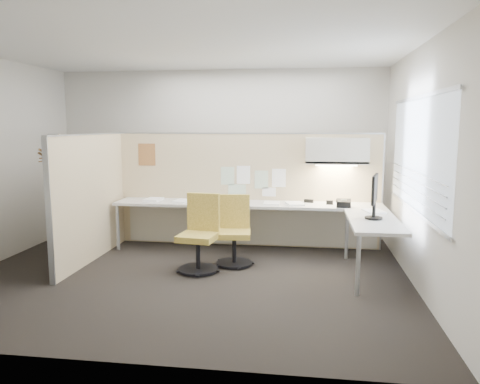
# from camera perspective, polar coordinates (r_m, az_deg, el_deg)

# --- Properties ---
(floor) EXTENTS (5.50, 4.50, 0.01)m
(floor) POSITION_cam_1_polar(r_m,az_deg,el_deg) (6.07, -6.34, -10.02)
(floor) COLOR black
(floor) RESTS_ON ground
(ceiling) EXTENTS (5.50, 4.50, 0.01)m
(ceiling) POSITION_cam_1_polar(r_m,az_deg,el_deg) (5.84, -6.79, 17.17)
(ceiling) COLOR white
(ceiling) RESTS_ON wall_back
(wall_back) EXTENTS (5.50, 0.02, 2.80)m
(wall_back) POSITION_cam_1_polar(r_m,az_deg,el_deg) (7.98, -2.50, 4.67)
(wall_back) COLOR beige
(wall_back) RESTS_ON ground
(wall_front) EXTENTS (5.50, 0.02, 2.80)m
(wall_front) POSITION_cam_1_polar(r_m,az_deg,el_deg) (3.67, -15.39, 0.29)
(wall_front) COLOR beige
(wall_front) RESTS_ON ground
(wall_right) EXTENTS (0.02, 4.50, 2.80)m
(wall_right) POSITION_cam_1_polar(r_m,az_deg,el_deg) (5.75, 21.03, 2.79)
(wall_right) COLOR beige
(wall_right) RESTS_ON ground
(window_pane) EXTENTS (0.01, 2.80, 1.30)m
(window_pane) POSITION_cam_1_polar(r_m,az_deg,el_deg) (5.74, 20.87, 4.29)
(window_pane) COLOR #ACB8C8
(window_pane) RESTS_ON wall_right
(partition_back) EXTENTS (4.10, 0.06, 1.75)m
(partition_back) POSITION_cam_1_polar(r_m,az_deg,el_deg) (7.31, 0.84, 0.22)
(partition_back) COLOR #CBB88C
(partition_back) RESTS_ON floor
(partition_left) EXTENTS (0.06, 2.20, 1.75)m
(partition_left) POSITION_cam_1_polar(r_m,az_deg,el_deg) (6.84, -17.67, -0.72)
(partition_left) COLOR #CBB88C
(partition_left) RESTS_ON floor
(desk) EXTENTS (4.00, 2.07, 0.73)m
(desk) POSITION_cam_1_polar(r_m,az_deg,el_deg) (6.85, 3.50, -2.64)
(desk) COLOR beige
(desk) RESTS_ON floor
(overhead_bin) EXTENTS (0.90, 0.36, 0.38)m
(overhead_bin) POSITION_cam_1_polar(r_m,az_deg,el_deg) (7.00, 11.71, 4.92)
(overhead_bin) COLOR beige
(overhead_bin) RESTS_ON partition_back
(task_light_strip) EXTENTS (0.60, 0.06, 0.02)m
(task_light_strip) POSITION_cam_1_polar(r_m,az_deg,el_deg) (7.01, 11.66, 3.21)
(task_light_strip) COLOR #FFEABF
(task_light_strip) RESTS_ON overhead_bin
(pinned_papers) EXTENTS (1.01, 0.00, 0.47)m
(pinned_papers) POSITION_cam_1_polar(r_m,az_deg,el_deg) (7.25, 1.43, 1.41)
(pinned_papers) COLOR #8CBF8C
(pinned_papers) RESTS_ON partition_back
(poster) EXTENTS (0.28, 0.00, 0.35)m
(poster) POSITION_cam_1_polar(r_m,az_deg,el_deg) (7.59, -11.29, 4.49)
(poster) COLOR orange
(poster) RESTS_ON partition_back
(chair_left) EXTENTS (0.52, 0.54, 0.98)m
(chair_left) POSITION_cam_1_polar(r_m,az_deg,el_deg) (6.12, -4.92, -5.33)
(chair_left) COLOR black
(chair_left) RESTS_ON floor
(chair_right) EXTENTS (0.49, 0.50, 0.93)m
(chair_right) POSITION_cam_1_polar(r_m,az_deg,el_deg) (6.38, -0.69, -4.99)
(chair_right) COLOR black
(chair_right) RESTS_ON floor
(monitor) EXTENTS (0.22, 0.51, 0.55)m
(monitor) POSITION_cam_1_polar(r_m,az_deg,el_deg) (5.97, 16.08, -0.22)
(monitor) COLOR black
(monitor) RESTS_ON desk
(phone) EXTENTS (0.22, 0.21, 0.12)m
(phone) POSITION_cam_1_polar(r_m,az_deg,el_deg) (6.80, 12.48, -1.36)
(phone) COLOR black
(phone) RESTS_ON desk
(stapler) EXTENTS (0.15, 0.08, 0.05)m
(stapler) POSITION_cam_1_polar(r_m,az_deg,el_deg) (7.09, 8.37, -1.09)
(stapler) COLOR black
(stapler) RESTS_ON desk
(tape_dispenser) EXTENTS (0.10, 0.07, 0.06)m
(tape_dispenser) POSITION_cam_1_polar(r_m,az_deg,el_deg) (6.98, 10.87, -1.26)
(tape_dispenser) COLOR black
(tape_dispenser) RESTS_ON desk
(coat_hook) EXTENTS (0.18, 0.42, 1.28)m
(coat_hook) POSITION_cam_1_polar(r_m,az_deg,el_deg) (6.02, -22.33, 3.19)
(coat_hook) COLOR silver
(coat_hook) RESTS_ON partition_left
(paper_stack_0) EXTENTS (0.26, 0.32, 0.03)m
(paper_stack_0) POSITION_cam_1_polar(r_m,az_deg,el_deg) (7.33, -10.49, -0.91)
(paper_stack_0) COLOR white
(paper_stack_0) RESTS_ON desk
(paper_stack_1) EXTENTS (0.29, 0.35, 0.02)m
(paper_stack_1) POSITION_cam_1_polar(r_m,az_deg,el_deg) (7.19, -7.01, -1.07)
(paper_stack_1) COLOR white
(paper_stack_1) RESTS_ON desk
(paper_stack_2) EXTENTS (0.24, 0.31, 0.04)m
(paper_stack_2) POSITION_cam_1_polar(r_m,az_deg,el_deg) (6.97, -2.49, -1.21)
(paper_stack_2) COLOR white
(paper_stack_2) RESTS_ON desk
(paper_stack_3) EXTENTS (0.23, 0.30, 0.02)m
(paper_stack_3) POSITION_cam_1_polar(r_m,az_deg,el_deg) (6.94, 3.89, -1.37)
(paper_stack_3) COLOR white
(paper_stack_3) RESTS_ON desk
(paper_stack_4) EXTENTS (0.31, 0.35, 0.03)m
(paper_stack_4) POSITION_cam_1_polar(r_m,az_deg,el_deg) (6.90, 6.69, -1.42)
(paper_stack_4) COLOR white
(paper_stack_4) RESTS_ON desk
(paper_stack_5) EXTENTS (0.30, 0.35, 0.02)m
(paper_stack_5) POSITION_cam_1_polar(r_m,az_deg,el_deg) (6.51, 16.01, -2.27)
(paper_stack_5) COLOR white
(paper_stack_5) RESTS_ON desk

